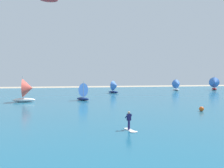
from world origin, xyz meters
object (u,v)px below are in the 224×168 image
object	(u,v)px
marker_buoy	(201,109)
kitesurfer	(130,124)
sailboat_center_horizon	(177,85)
sailboat_far_left	(81,91)
sailboat_outermost	(215,84)
sailboat_trailing	(27,90)
sailboat_leading	(115,87)

from	to	relation	value
marker_buoy	kitesurfer	bearing A→B (deg)	-144.48
sailboat_center_horizon	kitesurfer	bearing A→B (deg)	-120.75
kitesurfer	sailboat_center_horizon	xyz separation A→B (m)	(30.14, 50.67, 1.20)
sailboat_far_left	sailboat_outermost	bearing A→B (deg)	27.35
kitesurfer	sailboat_trailing	xyz separation A→B (m)	(-11.73, 26.40, 1.55)
sailboat_far_left	sailboat_trailing	distance (m)	9.98
sailboat_leading	sailboat_center_horizon	bearing A→B (deg)	16.32
sailboat_far_left	sailboat_leading	bearing A→B (deg)	58.09
sailboat_outermost	marker_buoy	bearing A→B (deg)	-126.41
sailboat_trailing	sailboat_center_horizon	bearing A→B (deg)	30.09
kitesurfer	sailboat_trailing	size ratio (longest dim) A/B	0.43
kitesurfer	sailboat_outermost	xyz separation A→B (m)	(43.54, 50.85, 1.55)
marker_buoy	sailboat_outermost	bearing A→B (deg)	53.59
kitesurfer	sailboat_outermost	distance (m)	66.96
kitesurfer	sailboat_far_left	distance (m)	27.48
sailboat_center_horizon	sailboat_trailing	world-z (taller)	sailboat_trailing
sailboat_trailing	marker_buoy	world-z (taller)	sailboat_trailing
sailboat_center_horizon	sailboat_leading	bearing A→B (deg)	-163.68
kitesurfer	sailboat_outermost	size ratio (longest dim) A/B	0.43
kitesurfer	sailboat_center_horizon	bearing A→B (deg)	59.25
sailboat_center_horizon	sailboat_leading	world-z (taller)	sailboat_center_horizon
sailboat_outermost	sailboat_leading	distance (m)	35.35
kitesurfer	sailboat_outermost	world-z (taller)	sailboat_outermost
sailboat_far_left	sailboat_center_horizon	size ratio (longest dim) A/B	0.95
kitesurfer	marker_buoy	size ratio (longest dim) A/B	3.12
kitesurfer	sailboat_leading	world-z (taller)	sailboat_leading
sailboat_trailing	marker_buoy	size ratio (longest dim) A/B	7.28
kitesurfer	marker_buoy	distance (m)	15.65
sailboat_center_horizon	sailboat_far_left	bearing A→B (deg)	-143.94
sailboat_center_horizon	marker_buoy	bearing A→B (deg)	-112.72
sailboat_far_left	sailboat_trailing	bearing A→B (deg)	-174.27
marker_buoy	sailboat_trailing	bearing A→B (deg)	144.71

